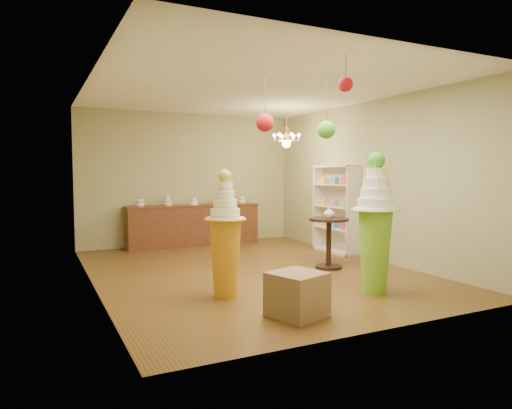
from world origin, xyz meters
name	(u,v)px	position (x,y,z in m)	size (l,w,h in m)	color
floor	(250,270)	(0.00, 0.00, 0.00)	(6.50, 6.50, 0.00)	brown
ceiling	(249,91)	(0.00, 0.00, 3.00)	(6.50, 6.50, 0.00)	white
wall_back	(189,179)	(0.00, 3.25, 1.50)	(5.00, 0.04, 3.00)	tan
wall_front	(384,188)	(0.00, -3.25, 1.50)	(5.00, 0.04, 3.00)	tan
wall_left	(91,183)	(-2.50, 0.00, 1.50)	(0.04, 6.50, 3.00)	tan
wall_right	(368,181)	(2.50, 0.00, 1.50)	(0.04, 6.50, 3.00)	tan
pedestal_green	(375,233)	(0.93, -2.05, 0.83)	(0.62, 0.62, 1.93)	#7ABE29
pedestal_orange	(225,247)	(-0.98, -1.33, 0.68)	(0.62, 0.62, 1.70)	orange
burlap_riser	(297,294)	(-0.55, -2.45, 0.25)	(0.56, 0.56, 0.51)	#8B6C4C
sideboard	(194,224)	(0.00, 2.97, 0.48)	(3.04, 0.54, 1.16)	#592D1C
shelving_unit	(336,209)	(2.34, 0.80, 0.90)	(0.33, 1.20, 1.80)	silver
round_table	(329,236)	(1.31, -0.43, 0.56)	(0.69, 0.69, 0.87)	black
vase	(329,212)	(1.31, -0.43, 0.97)	(0.19, 0.19, 0.20)	silver
pom_red_left	(265,123)	(-0.48, -1.49, 2.31)	(0.24, 0.24, 0.81)	#3E322C
pom_green_mid	(326,130)	(0.32, -1.75, 2.23)	(0.24, 0.24, 0.89)	#3E322C
pom_red_right	(346,84)	(-0.01, -2.59, 2.66)	(0.17, 0.17, 0.42)	#3E322C
chandelier	(286,141)	(1.48, 1.34, 2.30)	(0.77, 0.77, 0.85)	#ECB553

